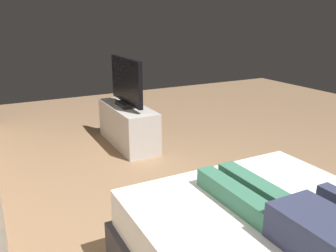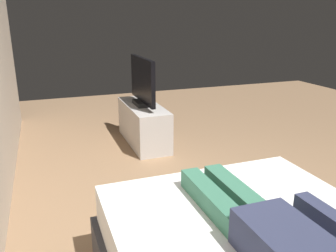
{
  "view_description": "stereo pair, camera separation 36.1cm",
  "coord_description": "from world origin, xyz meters",
  "px_view_note": "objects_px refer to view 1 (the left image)",
  "views": [
    {
      "loc": [
        -1.95,
        1.5,
        1.55
      ],
      "look_at": [
        0.47,
        0.22,
        0.69
      ],
      "focal_mm": 37.0,
      "sensor_mm": 36.0,
      "label": 1
    },
    {
      "loc": [
        -2.1,
        1.17,
        1.55
      ],
      "look_at": [
        0.47,
        0.22,
        0.69
      ],
      "focal_mm": 37.0,
      "sensor_mm": 36.0,
      "label": 2
    }
  ],
  "objects_px": {
    "remote": "(333,202)",
    "tv_stand": "(128,125)",
    "person": "(305,224)",
    "tv": "(126,83)"
  },
  "relations": [
    {
      "from": "remote",
      "to": "person",
      "type": "bearing_deg",
      "value": 110.47
    },
    {
      "from": "remote",
      "to": "tv_stand",
      "type": "bearing_deg",
      "value": 3.04
    },
    {
      "from": "person",
      "to": "tv_stand",
      "type": "distance_m",
      "value": 3.0
    },
    {
      "from": "remote",
      "to": "tv_stand",
      "type": "height_order",
      "value": "remote"
    },
    {
      "from": "tv",
      "to": "tv_stand",
      "type": "bearing_deg",
      "value": 0.0
    },
    {
      "from": "tv_stand",
      "to": "tv",
      "type": "distance_m",
      "value": 0.53
    },
    {
      "from": "person",
      "to": "tv_stand",
      "type": "relative_size",
      "value": 1.15
    },
    {
      "from": "person",
      "to": "remote",
      "type": "bearing_deg",
      "value": -69.53
    },
    {
      "from": "remote",
      "to": "tv_stand",
      "type": "distance_m",
      "value": 2.83
    },
    {
      "from": "remote",
      "to": "tv",
      "type": "xyz_separation_m",
      "value": [
        2.81,
        0.15,
        0.24
      ]
    }
  ]
}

